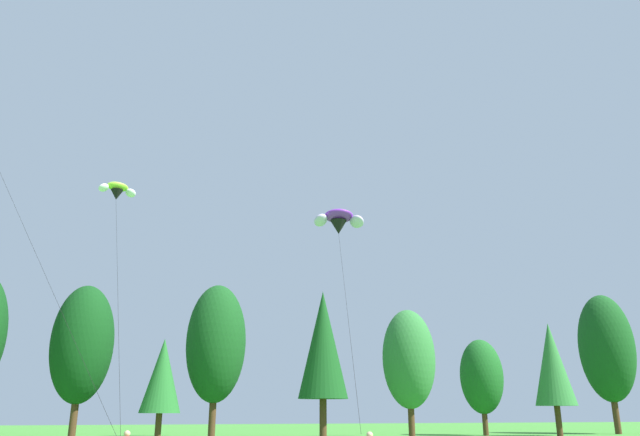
# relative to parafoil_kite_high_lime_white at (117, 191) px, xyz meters

# --- Properties ---
(treeline_tree_e) EXTENTS (5.42, 5.42, 13.39)m
(treeline_tree_e) POSITION_rel_parafoil_kite_high_lime_white_xyz_m (-2.89, 20.97, -7.48)
(treeline_tree_e) COLOR #472D19
(treeline_tree_e) RESTS_ON ground_plane
(treeline_tree_f) EXTENTS (3.44, 3.44, 8.36)m
(treeline_tree_f) POSITION_rel_parafoil_kite_high_lime_white_xyz_m (4.17, 16.95, -10.35)
(treeline_tree_f) COLOR #472D19
(treeline_tree_f) RESTS_ON ground_plane
(treeline_tree_g) EXTENTS (5.58, 5.58, 14.02)m
(treeline_tree_g) POSITION_rel_parafoil_kite_high_lime_white_xyz_m (9.00, 20.62, -7.10)
(treeline_tree_g) COLOR #472D19
(treeline_tree_g) RESTS_ON ground_plane
(treeline_tree_h) EXTENTS (4.46, 4.46, 12.99)m
(treeline_tree_h) POSITION_rel_parafoil_kite_high_lime_white_xyz_m (18.08, 15.56, -7.44)
(treeline_tree_h) COLOR #472D19
(treeline_tree_h) RESTS_ON ground_plane
(treeline_tree_i) EXTENTS (4.95, 4.95, 11.67)m
(treeline_tree_i) POSITION_rel_parafoil_kite_high_lime_white_xyz_m (26.63, 15.90, -8.52)
(treeline_tree_i) COLOR #472D19
(treeline_tree_i) RESTS_ON ground_plane
(treeline_tree_j) EXTENTS (4.36, 4.36, 9.49)m
(treeline_tree_j) POSITION_rel_parafoil_kite_high_lime_white_xyz_m (36.17, 19.20, -9.84)
(treeline_tree_j) COLOR #472D19
(treeline_tree_j) RESTS_ON ground_plane
(treeline_tree_k) EXTENTS (4.01, 4.01, 10.95)m
(treeline_tree_k) POSITION_rel_parafoil_kite_high_lime_white_xyz_m (42.18, 15.64, -8.72)
(treeline_tree_k) COLOR #472D19
(treeline_tree_k) RESTS_ON ground_plane
(treeline_tree_l) EXTENTS (5.85, 5.85, 15.00)m
(treeline_tree_l) POSITION_rel_parafoil_kite_high_lime_white_xyz_m (52.13, 19.19, -6.50)
(treeline_tree_l) COLOR #472D19
(treeline_tree_l) RESTS_ON ground_plane
(parafoil_kite_high_lime_white) EXTENTS (3.16, 15.59, 15.04)m
(parafoil_kite_high_lime_white) POSITION_rel_parafoil_kite_high_lime_white_xyz_m (0.00, 0.00, 0.00)
(parafoil_kite_high_lime_white) COLOR #93D633
(parafoil_kite_mid_purple) EXTENTS (6.68, 18.25, 13.77)m
(parafoil_kite_mid_purple) POSITION_rel_parafoil_kite_high_lime_white_xyz_m (14.35, -1.04, -1.06)
(parafoil_kite_mid_purple) COLOR purple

